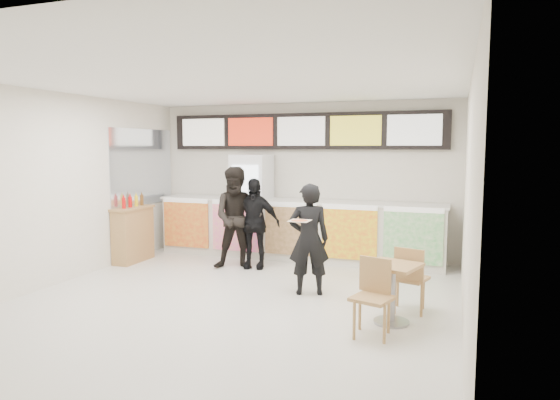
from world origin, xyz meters
The scene contains 15 objects.
floor centered at (0.00, 0.00, 0.00)m, with size 7.00×7.00×0.00m, color beige.
ceiling centered at (0.00, 0.00, 3.00)m, with size 7.00×7.00×0.00m, color white.
wall_back centered at (0.00, 3.50, 1.50)m, with size 6.00×6.00×0.00m, color silver.
wall_left centered at (-3.00, 0.00, 1.50)m, with size 7.00×7.00×0.00m, color silver.
wall_right centered at (3.00, 0.00, 1.50)m, with size 7.00×7.00×0.00m, color silver.
service_counter centered at (0.00, 3.09, 0.57)m, with size 5.56×0.77×1.14m.
menu_board centered at (0.00, 3.41, 2.45)m, with size 5.50×0.14×0.70m.
drinks_fridge centered at (-0.93, 3.11, 1.00)m, with size 0.70×0.67×2.00m.
mirror_panel centered at (-2.99, 2.45, 1.75)m, with size 0.01×2.00×1.50m, color #B2B7BF.
customer_main centered at (0.88, 0.95, 0.82)m, with size 0.59×0.39×1.63m, color black.
customer_left centered at (-0.74, 2.00, 0.90)m, with size 0.88×0.68×1.81m, color black.
customer_mid centered at (-0.50, 2.16, 0.80)m, with size 0.94×0.39×1.60m, color black.
pizza_slice centered at (0.88, 0.50, 1.16)m, with size 0.36×0.36×0.02m.
cafe_table centered at (2.18, 0.12, 0.51)m, with size 0.84×1.55×0.88m.
condiment_ledge centered at (-2.82, 1.84, 0.53)m, with size 0.37×0.92×1.23m.
Camera 1 is at (2.89, -5.91, 2.15)m, focal length 32.00 mm.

